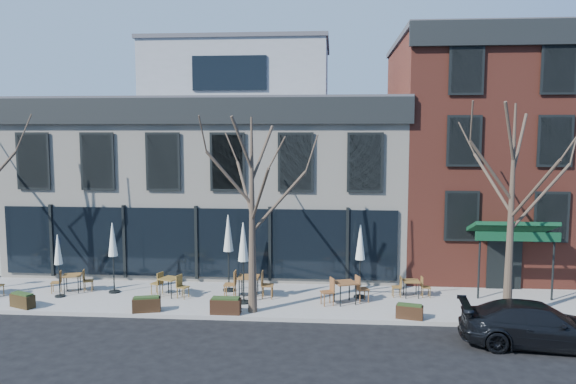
{
  "coord_description": "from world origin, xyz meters",
  "views": [
    {
      "loc": [
        5.9,
        -23.57,
        6.67
      ],
      "look_at": [
        3.81,
        2.0,
        3.91
      ],
      "focal_mm": 35.0,
      "sensor_mm": 36.0,
      "label": 1
    }
  ],
  "objects": [
    {
      "name": "ground",
      "position": [
        0.0,
        0.0,
        0.0
      ],
      "size": [
        120.0,
        120.0,
        0.0
      ],
      "primitive_type": "plane",
      "color": "black",
      "rests_on": "ground"
    },
    {
      "name": "sidewalk_front",
      "position": [
        3.25,
        -2.15,
        0.07
      ],
      "size": [
        33.5,
        4.7,
        0.15
      ],
      "primitive_type": "cube",
      "color": "gray",
      "rests_on": "ground"
    },
    {
      "name": "sidewalk_side",
      "position": [
        -11.25,
        6.0,
        0.07
      ],
      "size": [
        4.5,
        12.0,
        0.15
      ],
      "primitive_type": "cube",
      "color": "gray",
      "rests_on": "ground"
    },
    {
      "name": "corner_building",
      "position": [
        0.07,
        5.07,
        4.72
      ],
      "size": [
        18.39,
        10.39,
        11.1
      ],
      "color": "beige",
      "rests_on": "ground"
    },
    {
      "name": "red_brick_building",
      "position": [
        13.0,
        4.98,
        5.64
      ],
      "size": [
        8.2,
        11.78,
        11.18
      ],
      "color": "brown",
      "rests_on": "ground"
    },
    {
      "name": "tree_mid",
      "position": [
        3.01,
        -3.9,
        3.79
      ],
      "size": [
        3.5,
        3.55,
        7.04
      ],
      "color": "#382B21",
      "rests_on": "sidewalk_front"
    },
    {
      "name": "tree_right",
      "position": [
        12.01,
        -3.9,
        4.02
      ],
      "size": [
        3.72,
        3.77,
        7.48
      ],
      "color": "#382B21",
      "rests_on": "sidewalk_front"
    },
    {
      "name": "parked_sedan",
      "position": [
        12.27,
        -6.08,
        0.68
      ],
      "size": [
        4.86,
        2.31,
        1.37
      ],
      "primitive_type": "imported",
      "rotation": [
        0.0,
        0.0,
        1.49
      ],
      "color": "black",
      "rests_on": "ground"
    },
    {
      "name": "cafe_set_1",
      "position": [
        -4.71,
        -1.99,
        0.6
      ],
      "size": [
        1.72,
        0.87,
        0.88
      ],
      "color": "brown",
      "rests_on": "sidewalk_front"
    },
    {
      "name": "cafe_set_2",
      "position": [
        -0.58,
        -2.23,
        0.61
      ],
      "size": [
        1.75,
        1.0,
        0.9
      ],
      "color": "brown",
      "rests_on": "sidewalk_front"
    },
    {
      "name": "cafe_set_3",
      "position": [
        2.59,
        -2.19,
        0.69
      ],
      "size": [
        2.0,
        0.81,
        1.05
      ],
      "color": "brown",
      "rests_on": "sidewalk_front"
    },
    {
      "name": "cafe_set_4",
      "position": [
        6.37,
        -2.63,
        0.68
      ],
      "size": [
        1.98,
        1.16,
        1.02
      ],
      "color": "brown",
      "rests_on": "sidewalk_front"
    },
    {
      "name": "cafe_set_5",
      "position": [
        9.0,
        -1.57,
        0.57
      ],
      "size": [
        1.56,
        0.65,
        0.81
      ],
      "color": "brown",
      "rests_on": "sidewalk_front"
    },
    {
      "name": "umbrella_0",
      "position": [
        -4.9,
        -2.68,
        1.91
      ],
      "size": [
        0.4,
        0.4,
        2.5
      ],
      "color": "black",
      "rests_on": "sidewalk_front"
    },
    {
      "name": "umbrella_1",
      "position": [
        -2.98,
        -1.92,
        2.18
      ],
      "size": [
        0.46,
        0.46,
        2.87
      ],
      "color": "black",
      "rests_on": "sidewalk_front"
    },
    {
      "name": "umbrella_2",
      "position": [
        1.63,
        -1.31,
        2.38
      ],
      "size": [
        0.51,
        0.51,
        3.16
      ],
      "color": "black",
      "rests_on": "sidewalk_front"
    },
    {
      "name": "umbrella_3",
      "position": [
        2.51,
        -2.89,
        2.35
      ],
      "size": [
        0.5,
        0.5,
        3.11
      ],
      "color": "black",
      "rests_on": "sidewalk_front"
    },
    {
      "name": "umbrella_4",
      "position": [
        6.96,
        -1.79,
        2.2
      ],
      "size": [
        0.46,
        0.46,
        2.9
      ],
      "color": "black",
      "rests_on": "sidewalk_front"
    },
    {
      "name": "planter_0",
      "position": [
        -5.64,
        -4.08,
        0.42
      ],
      "size": [
        1.05,
        0.75,
        0.55
      ],
      "color": "#2F220F",
      "rests_on": "sidewalk_front"
    },
    {
      "name": "planter_1",
      "position": [
        -0.86,
        -4.2,
        0.43
      ],
      "size": [
        1.06,
        0.63,
        0.56
      ],
      "color": "black",
      "rests_on": "sidewalk_front"
    },
    {
      "name": "planter_2",
      "position": [
        2.06,
        -4.2,
        0.45
      ],
      "size": [
        1.08,
        0.44,
        0.6
      ],
      "color": "black",
      "rests_on": "sidewalk_front"
    },
    {
      "name": "planter_3",
      "position": [
        8.59,
        -4.2,
        0.41
      ],
      "size": [
        0.99,
        0.57,
        0.52
      ],
      "color": "#321E10",
      "rests_on": "sidewalk_front"
    }
  ]
}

